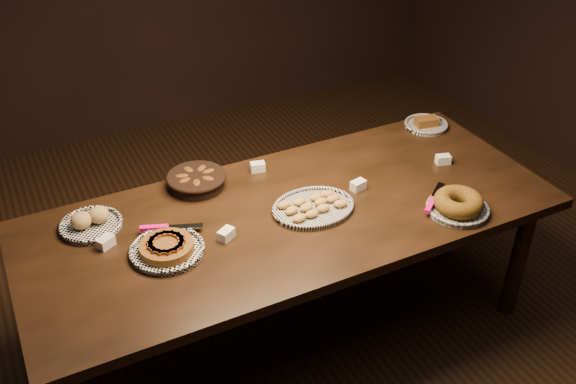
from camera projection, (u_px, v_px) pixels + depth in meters
name	position (u px, v px, depth m)	size (l,w,h in m)	color
ground	(292.00, 330.00, 3.29)	(5.00, 5.00, 0.00)	black
buffet_table	(293.00, 224.00, 2.91)	(2.40, 1.00, 0.75)	black
apple_tart_plate	(167.00, 248.00, 2.61)	(0.34, 0.34, 0.06)	white
madeleine_platter	(313.00, 207.00, 2.86)	(0.38, 0.31, 0.04)	black
bundt_cake_plate	(458.00, 204.00, 2.85)	(0.30, 0.34, 0.09)	black
croissant_basket	(196.00, 179.00, 3.01)	(0.28, 0.28, 0.07)	black
bread_roll_plate	(91.00, 222.00, 2.75)	(0.27, 0.27, 0.08)	white
loaf_plate	(426.00, 124.00, 3.52)	(0.24, 0.24, 0.06)	black
tent_cards	(286.00, 195.00, 2.93)	(1.75, 0.50, 0.04)	white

